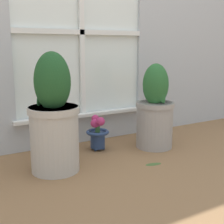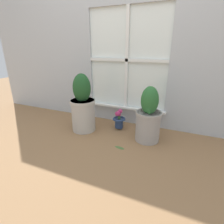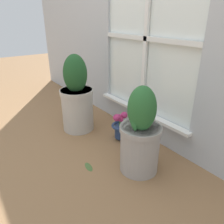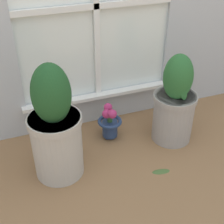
{
  "view_description": "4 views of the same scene",
  "coord_description": "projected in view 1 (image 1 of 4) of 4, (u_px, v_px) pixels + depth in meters",
  "views": [
    {
      "loc": [
        -1.0,
        -1.51,
        0.73
      ],
      "look_at": [
        0.04,
        0.26,
        0.3
      ],
      "focal_mm": 50.0,
      "sensor_mm": 36.0,
      "label": 1
    },
    {
      "loc": [
        0.72,
        -1.51,
        0.99
      ],
      "look_at": [
        -0.03,
        0.25,
        0.27
      ],
      "focal_mm": 28.0,
      "sensor_mm": 36.0,
      "label": 2
    },
    {
      "loc": [
        1.31,
        -0.65,
        1.0
      ],
      "look_at": [
        0.01,
        0.29,
        0.29
      ],
      "focal_mm": 35.0,
      "sensor_mm": 36.0,
      "label": 3
    },
    {
      "loc": [
        -0.59,
        -1.21,
        1.34
      ],
      "look_at": [
        -0.03,
        0.28,
        0.29
      ],
      "focal_mm": 50.0,
      "sensor_mm": 36.0,
      "label": 4
    }
  ],
  "objects": [
    {
      "name": "potted_plant_right",
      "position": [
        155.0,
        112.0,
        2.27
      ],
      "size": [
        0.28,
        0.28,
        0.62
      ],
      "color": "#9E9993",
      "rests_on": "ground_plane"
    },
    {
      "name": "fallen_leaf",
      "position": [
        153.0,
        164.0,
        1.97
      ],
      "size": [
        0.12,
        0.06,
        0.01
      ],
      "color": "#476633",
      "rests_on": "ground_plane"
    },
    {
      "name": "ground_plane",
      "position": [
        128.0,
        168.0,
        1.92
      ],
      "size": [
        10.0,
        10.0,
        0.0
      ],
      "primitive_type": "plane",
      "color": "olive"
    },
    {
      "name": "potted_plant_left",
      "position": [
        54.0,
        120.0,
        1.82
      ],
      "size": [
        0.3,
        0.3,
        0.71
      ],
      "color": "#B7B2A8",
      "rests_on": "ground_plane"
    },
    {
      "name": "flower_vase",
      "position": [
        98.0,
        133.0,
        2.22
      ],
      "size": [
        0.16,
        0.16,
        0.25
      ],
      "color": "navy",
      "rests_on": "ground_plane"
    }
  ]
}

